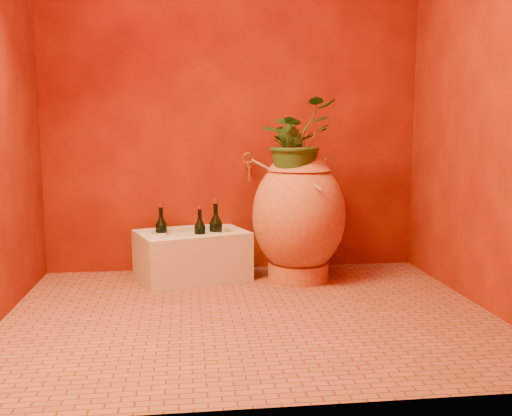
{
  "coord_description": "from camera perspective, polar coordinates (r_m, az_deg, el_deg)",
  "views": [
    {
      "loc": [
        -0.31,
        -2.83,
        0.96
      ],
      "look_at": [
        0.07,
        0.35,
        0.51
      ],
      "focal_mm": 40.0,
      "sensor_mm": 36.0,
      "label": 1
    }
  ],
  "objects": [
    {
      "name": "wine_bottle_c",
      "position": [
        3.69,
        -9.44,
        -2.65
      ],
      "size": [
        0.08,
        0.08,
        0.31
      ],
      "color": "black",
      "rests_on": "stone_basin"
    },
    {
      "name": "floor",
      "position": [
        3.0,
        -0.56,
        -10.56
      ],
      "size": [
        2.5,
        2.5,
        0.0
      ],
      "primitive_type": "plane",
      "color": "brown",
      "rests_on": "ground"
    },
    {
      "name": "wine_bottle_b",
      "position": [
        3.62,
        -4.04,
        -2.59
      ],
      "size": [
        0.08,
        0.08,
        0.34
      ],
      "color": "black",
      "rests_on": "stone_basin"
    },
    {
      "name": "plant_side",
      "position": [
        3.51,
        3.31,
        5.36
      ],
      "size": [
        0.23,
        0.24,
        0.34
      ],
      "primitive_type": "imported",
      "rotation": [
        0.0,
        0.0,
        -0.92
      ],
      "color": "#234719",
      "rests_on": "amphora"
    },
    {
      "name": "wall_tap",
      "position": [
        3.77,
        -0.78,
        4.32
      ],
      "size": [
        0.08,
        0.16,
        0.18
      ],
      "color": "#AF7B28",
      "rests_on": "wall_back"
    },
    {
      "name": "wine_bottle_a",
      "position": [
        3.63,
        -5.63,
        -2.8
      ],
      "size": [
        0.07,
        0.07,
        0.3
      ],
      "color": "black",
      "rests_on": "stone_basin"
    },
    {
      "name": "wall_back",
      "position": [
        3.85,
        -2.27,
        12.36
      ],
      "size": [
        2.5,
        0.02,
        2.5
      ],
      "primitive_type": "cube",
      "color": "#580D05",
      "rests_on": "ground"
    },
    {
      "name": "plant_main",
      "position": [
        3.52,
        4.01,
        6.74
      ],
      "size": [
        0.61,
        0.59,
        0.51
      ],
      "primitive_type": "imported",
      "rotation": [
        0.0,
        0.0,
        0.61
      ],
      "color": "#234719",
      "rests_on": "amphora"
    },
    {
      "name": "stone_basin",
      "position": [
        3.67,
        -6.42,
        -4.79
      ],
      "size": [
        0.77,
        0.65,
        0.31
      ],
      "rotation": [
        0.0,
        0.0,
        0.32
      ],
      "color": "beige",
      "rests_on": "floor"
    },
    {
      "name": "amphora",
      "position": [
        3.59,
        4.29,
        -0.66
      ],
      "size": [
        0.69,
        0.69,
        0.84
      ],
      "rotation": [
        0.0,
        0.0,
        0.19
      ],
      "color": "#BB6434",
      "rests_on": "floor"
    },
    {
      "name": "wall_right",
      "position": [
        3.25,
        22.49,
        12.6
      ],
      "size": [
        0.02,
        2.0,
        2.5
      ],
      "primitive_type": "cube",
      "color": "#580D05",
      "rests_on": "ground"
    }
  ]
}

